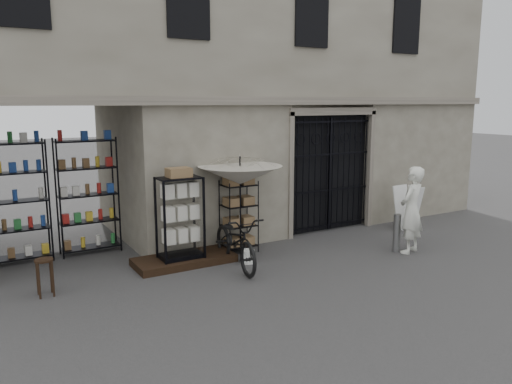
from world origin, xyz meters
TOP-DOWN VIEW (x-y plane):
  - ground at (0.00, 0.00)m, footprint 80.00×80.00m
  - main_building at (0.00, 4.00)m, footprint 14.00×4.00m
  - shop_recess at (-4.50, 2.80)m, footprint 3.00×1.70m
  - shop_shelving at (-4.55, 3.30)m, footprint 2.70×0.50m
  - iron_gate at (1.75, 2.28)m, footprint 2.50×0.21m
  - step_platform at (-2.40, 1.55)m, footprint 2.00×0.90m
  - display_cabinet at (-2.48, 1.50)m, footprint 0.90×0.65m
  - wire_rack at (-1.05, 1.71)m, footprint 0.74×0.57m
  - market_umbrella at (-1.10, 1.55)m, footprint 2.01×2.02m
  - white_bucket at (-1.26, 0.94)m, footprint 0.35×0.35m
  - bicycle at (-1.59, 0.85)m, footprint 0.82×1.14m
  - wooden_stool at (-5.06, 1.15)m, footprint 0.38×0.38m
  - steel_bollard at (1.91, -0.03)m, footprint 0.19×0.19m
  - shopkeeper at (2.13, -0.21)m, footprint 1.30×2.00m
  - easel_sign at (3.58, 1.22)m, footprint 0.56×0.63m

SIDE VIEW (x-z plane):
  - ground at x=0.00m, z-range 0.00..0.00m
  - bicycle at x=-1.59m, z-range -1.01..1.01m
  - shopkeeper at x=2.13m, z-range -0.23..0.23m
  - step_platform at x=-2.40m, z-range 0.00..0.15m
  - white_bucket at x=-1.26m, z-range 0.00..0.27m
  - wooden_stool at x=-5.06m, z-range 0.02..0.66m
  - steel_bollard at x=1.91m, z-range 0.00..0.84m
  - easel_sign at x=3.58m, z-range 0.02..1.12m
  - wire_rack at x=-1.05m, z-range -0.02..1.56m
  - display_cabinet at x=-2.48m, z-range 0.00..1.77m
  - shop_shelving at x=-4.55m, z-range 0.00..2.50m
  - iron_gate at x=1.75m, z-range 0.00..3.00m
  - shop_recess at x=-4.50m, z-range 0.00..3.00m
  - market_umbrella at x=-1.10m, z-range 0.56..3.09m
  - main_building at x=0.00m, z-range 0.00..9.00m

